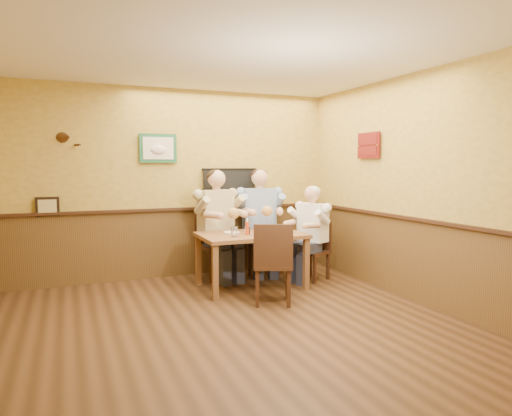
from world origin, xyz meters
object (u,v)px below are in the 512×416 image
Objects in this scene: chair_back_right at (259,240)px; diner_white_elder at (313,238)px; dining_table at (251,240)px; water_glass_mid at (261,233)px; chair_near_side at (273,263)px; cola_tumbler at (275,231)px; chair_right_end at (312,250)px; hot_sauce_bottle at (247,228)px; water_glass_left at (234,231)px; diner_blue_polo at (259,227)px; chair_back_left at (216,245)px; salt_shaker at (246,230)px; pepper_shaker at (248,231)px; diner_tan_shirt at (216,230)px.

diner_white_elder reaches higher than chair_back_right.
dining_table is 11.90× the size of water_glass_mid.
chair_near_side is (-0.02, -0.75, -0.16)m from dining_table.
dining_table is at bearing 130.81° from cola_tumbler.
hot_sauce_bottle is (-1.10, -0.17, 0.42)m from chair_right_end.
diner_white_elder is at bearing 23.67° from cola_tumbler.
dining_table is at bearing 28.01° from water_glass_left.
diner_blue_polo reaches higher than chair_right_end.
diner_white_elder is 9.54× the size of water_glass_left.
salt_shaker is (0.23, -0.64, 0.29)m from chair_back_left.
diner_white_elder is 0.85m from cola_tumbler.
hot_sauce_bottle is (-0.08, 0.65, 0.35)m from chair_near_side.
chair_back_right is at bearing -83.56° from chair_near_side.
chair_back_left is at bearing 89.41° from water_glass_left.
diner_white_elder reaches higher than pepper_shaker.
pepper_shaker is at bearing -111.72° from diner_blue_polo.
water_glass_mid reaches higher than dining_table.
salt_shaker is at bearing 88.90° from pepper_shaker.
pepper_shaker is (-1.06, -0.13, 0.18)m from diner_white_elder.
water_glass_left is at bearing -165.06° from hot_sauce_bottle.
diner_tan_shirt reaches higher than chair_right_end.
salt_shaker is (-0.07, 0.36, -0.01)m from water_glass_mid.
chair_near_side is 0.63m from cola_tumbler.
chair_back_right is 0.82× the size of diner_white_elder.
chair_right_end is (0.99, 0.06, -0.23)m from dining_table.
cola_tumbler is at bearing -91.70° from diner_blue_polo.
chair_right_end is 7.35× the size of water_glass_mid.
chair_back_right is at bearing 59.86° from dining_table.
water_glass_left reaches higher than water_glass_mid.
chair_back_left is 1.11m from cola_tumbler.
chair_near_side is 0.69× the size of diner_tan_shirt.
chair_back_right is at bearing -165.05° from chair_right_end.
dining_table is 0.38m from water_glass_left.
diner_tan_shirt is at bearing 109.48° from salt_shaker.
dining_table is at bearing 90.50° from water_glass_mid.
water_glass_mid is at bearing -79.29° from salt_shaker.
water_glass_mid reaches higher than chair_right_end.
diner_tan_shirt reaches higher than pepper_shaker.
hot_sauce_bottle is at bearing 113.80° from water_glass_mid.
cola_tumbler is 0.37m from hot_sauce_bottle.
salt_shaker is at bearing -114.55° from chair_back_right.
chair_right_end is (1.29, -0.60, -0.07)m from chair_back_left.
chair_back_right is at bearing 51.16° from water_glass_left.
diner_blue_polo is (0.00, 0.00, 0.22)m from chair_back_right.
cola_tumbler is at bearing -11.62° from water_glass_left.
chair_back_left is 1.44m from chair_near_side.
chair_near_side is 10.15× the size of pepper_shaker.
cola_tumbler is (0.23, 0.07, -0.00)m from water_glass_mid.
pepper_shaker is at bearing -134.78° from dining_table.
salt_shaker is at bearing 37.43° from water_glass_left.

